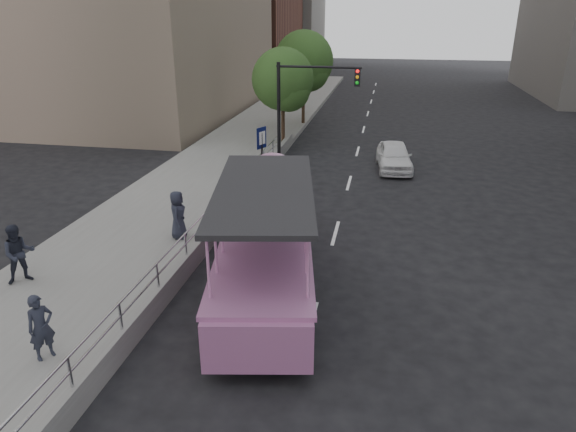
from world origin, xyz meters
name	(u,v)px	position (x,y,z in m)	size (l,w,h in m)	color
ground	(287,283)	(0.00, 0.00, 0.00)	(160.00, 160.00, 0.00)	black
sidewalk	(212,172)	(-5.75, 10.00, 0.15)	(5.50, 80.00, 0.30)	gray
kerb_wall	(209,234)	(-3.12, 2.00, 0.48)	(0.24, 30.00, 0.36)	#A1A19C
guardrail	(208,216)	(-3.12, 2.00, 1.14)	(0.07, 22.00, 0.71)	silver
duck_boat	(267,238)	(-0.69, 0.42, 1.22)	(4.13, 10.13, 3.28)	black
car	(394,156)	(3.03, 12.71, 0.69)	(1.64, 4.06, 1.38)	white
pedestrian_near	(41,327)	(-4.56, -4.83, 1.08)	(0.57, 0.37, 1.56)	#272B39
pedestrian_mid	(19,254)	(-7.34, -1.83, 1.17)	(0.85, 0.66, 1.74)	#272B39
pedestrian_far	(178,215)	(-4.14, 1.92, 1.13)	(0.82, 0.53, 1.67)	#272B39
parking_sign	(262,151)	(-2.77, 8.28, 1.78)	(0.28, 0.59, 2.84)	black
traffic_signal	(302,98)	(-1.70, 12.50, 3.50)	(4.20, 0.32, 5.20)	black
street_tree_near	(284,82)	(-3.30, 15.93, 3.82)	(3.52, 3.52, 5.72)	#352118
street_tree_far	(305,63)	(-3.10, 21.93, 4.31)	(3.97, 3.97, 6.45)	#352118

